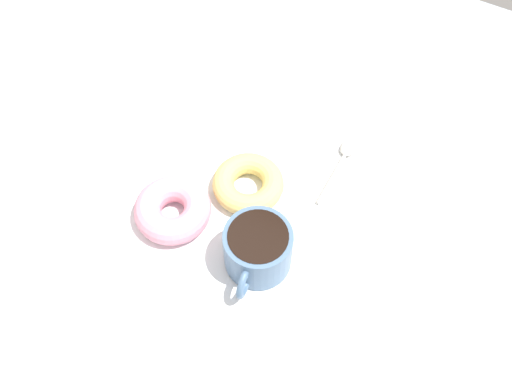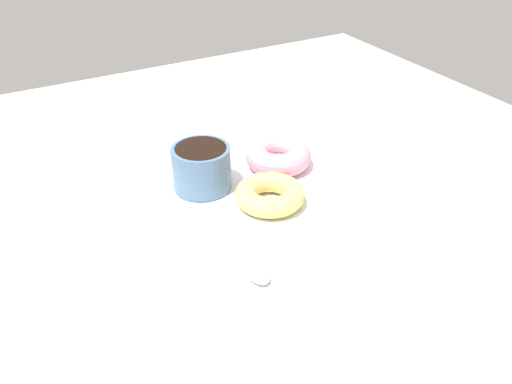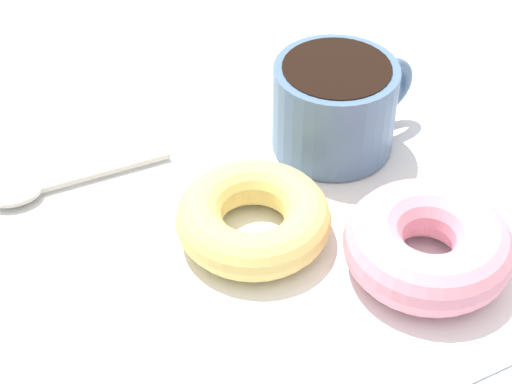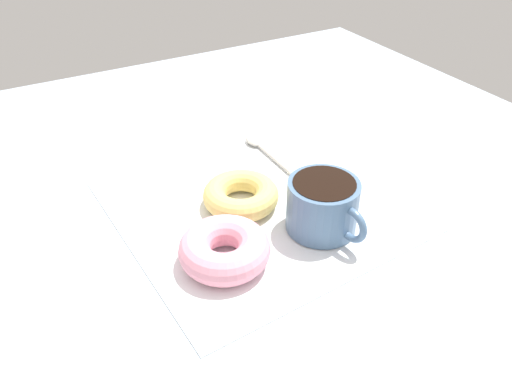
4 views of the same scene
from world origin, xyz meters
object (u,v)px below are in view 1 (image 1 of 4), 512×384
at_px(spoon, 344,156).
at_px(donut_far, 248,184).
at_px(donut_near_cup, 173,210).
at_px(coffee_cup, 258,249).

bearing_deg(spoon, donut_far, 141.09).
distance_m(donut_near_cup, spoon, 0.27).
bearing_deg(spoon, coffee_cup, 171.92).
bearing_deg(donut_far, coffee_cup, -144.38).
relative_size(donut_near_cup, spoon, 0.82).
distance_m(coffee_cup, spoon, 0.22).
relative_size(donut_far, spoon, 0.78).
bearing_deg(coffee_cup, donut_near_cup, 88.55).
bearing_deg(donut_near_cup, donut_far, -37.38).
bearing_deg(donut_far, donut_near_cup, 142.62).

